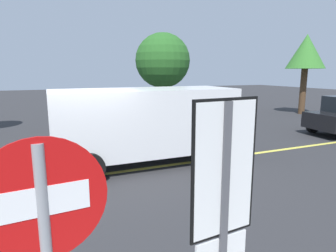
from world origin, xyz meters
TOP-DOWN VIEW (x-y plane):
  - ground_plane at (0.00, 0.00)m, footprint 80.00×80.00m
  - lane_marking_centre at (3.00, 0.00)m, footprint 28.00×0.16m
  - speed_limit_sign at (0.18, -5.80)m, footprint 0.54×0.07m
  - white_van at (1.72, 0.50)m, footprint 5.23×2.31m
  - tree_centre_verge at (5.07, 7.30)m, footprint 2.92×2.92m
  - tree_right_verge at (14.29, 6.24)m, footprint 2.36×2.36m

SIDE VIEW (x-z plane):
  - ground_plane at x=0.00m, z-range 0.00..0.00m
  - lane_marking_centre at x=3.00m, z-range 0.00..0.01m
  - white_van at x=1.72m, z-range 0.17..2.37m
  - speed_limit_sign at x=0.18m, z-range 0.50..3.02m
  - tree_centre_verge at x=5.07m, z-range 0.88..5.60m
  - tree_right_verge at x=14.29m, z-range 1.34..6.30m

